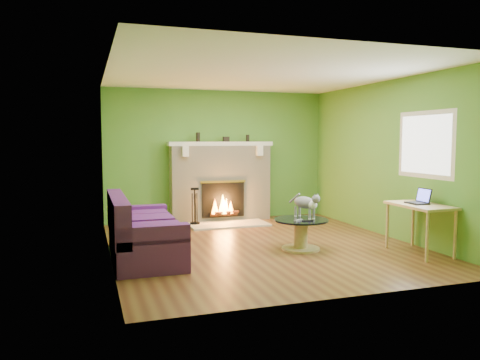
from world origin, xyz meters
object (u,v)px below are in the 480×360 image
(sofa, at_px, (140,234))
(cat, at_px, (305,205))
(coffee_table, at_px, (301,232))
(desk, at_px, (420,210))

(sofa, xyz_separation_m, cat, (2.39, -0.20, 0.31))
(sofa, distance_m, coffee_table, 2.32)
(sofa, relative_size, cat, 3.11)
(desk, distance_m, cat, 1.63)
(coffee_table, bearing_deg, desk, -26.43)
(desk, bearing_deg, sofa, 165.33)
(sofa, xyz_separation_m, coffee_table, (2.31, -0.25, -0.07))
(cat, bearing_deg, sofa, 159.30)
(sofa, relative_size, desk, 2.01)
(sofa, bearing_deg, desk, -14.67)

